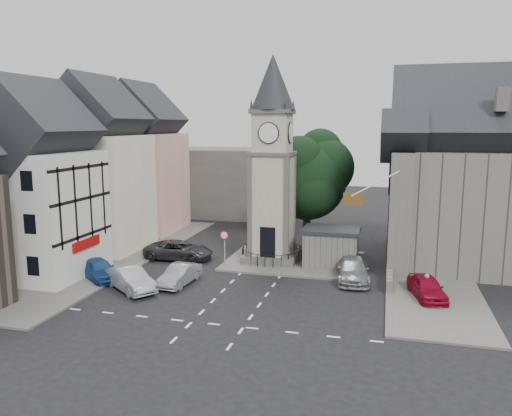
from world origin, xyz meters
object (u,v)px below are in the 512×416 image
(stone_shelter, at_px, (331,247))
(pedestrian, at_px, (426,286))
(clock_tower, at_px, (272,161))
(car_east_red, at_px, (427,288))
(car_west_blue, at_px, (99,269))

(stone_shelter, relative_size, pedestrian, 2.72)
(stone_shelter, bearing_deg, clock_tower, 174.16)
(car_east_red, bearing_deg, car_west_blue, 171.53)
(stone_shelter, height_order, car_west_blue, stone_shelter)
(stone_shelter, relative_size, car_east_red, 1.00)
(car_west_blue, relative_size, pedestrian, 2.84)
(stone_shelter, distance_m, pedestrian, 8.65)
(car_west_blue, height_order, pedestrian, pedestrian)
(stone_shelter, xyz_separation_m, car_east_red, (6.70, -5.65, -0.81))
(clock_tower, bearing_deg, car_east_red, -28.09)
(car_east_red, xyz_separation_m, pedestrian, (-0.06, 0.15, 0.06))
(stone_shelter, distance_m, car_east_red, 8.80)
(car_east_red, height_order, pedestrian, pedestrian)
(clock_tower, distance_m, stone_shelter, 8.15)
(car_west_blue, bearing_deg, car_east_red, -48.63)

